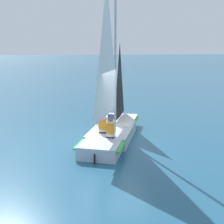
% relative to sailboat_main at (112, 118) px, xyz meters
% --- Properties ---
extents(ground_plane, '(260.00, 260.00, 0.00)m').
position_rel_sailboat_main_xyz_m(ground_plane, '(0.03, 0.06, -0.82)').
color(ground_plane, '#235675').
extents(sailboat_main, '(3.23, 4.58, 5.45)m').
position_rel_sailboat_main_xyz_m(sailboat_main, '(0.00, 0.00, 0.00)').
color(sailboat_main, '#B2BCCC').
rests_on(sailboat_main, ground_plane).
extents(sailor_helm, '(0.40, 0.42, 1.16)m').
position_rel_sailboat_main_xyz_m(sailor_helm, '(-0.38, -0.37, -0.19)').
color(sailor_helm, black).
rests_on(sailor_helm, ground_plane).
extents(sailor_crew, '(0.40, 0.42, 1.16)m').
position_rel_sailboat_main_xyz_m(sailor_crew, '(-0.26, -0.96, -0.19)').
color(sailor_crew, black).
rests_on(sailor_crew, ground_plane).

